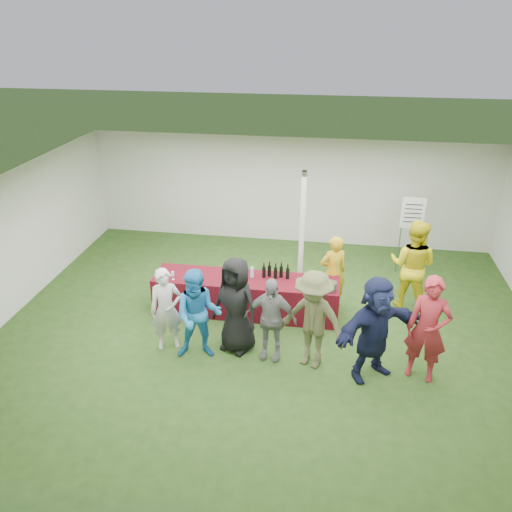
% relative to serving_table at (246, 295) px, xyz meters
% --- Properties ---
extents(ground, '(60.00, 60.00, 0.00)m').
position_rel_serving_table_xyz_m(ground, '(0.50, -0.40, -0.38)').
color(ground, '#284719').
rests_on(ground, ground).
extents(tent, '(10.00, 10.00, 10.00)m').
position_rel_serving_table_xyz_m(tent, '(1.00, 0.80, 0.98)').
color(tent, white).
rests_on(tent, ground).
extents(serving_table, '(3.60, 0.80, 0.75)m').
position_rel_serving_table_xyz_m(serving_table, '(0.00, 0.00, 0.00)').
color(serving_table, '#590A0F').
rests_on(serving_table, ground).
extents(wine_bottles, '(0.53, 0.14, 0.32)m').
position_rel_serving_table_xyz_m(wine_bottles, '(0.56, 0.14, 0.50)').
color(wine_bottles, black).
rests_on(wine_bottles, serving_table).
extents(wine_glasses, '(2.74, 0.10, 0.16)m').
position_rel_serving_table_xyz_m(wine_glasses, '(-0.51, -0.25, 0.49)').
color(wine_glasses, silver).
rests_on(wine_glasses, serving_table).
extents(water_bottle, '(0.07, 0.07, 0.23)m').
position_rel_serving_table_xyz_m(water_bottle, '(0.11, 0.08, 0.48)').
color(water_bottle, silver).
rests_on(water_bottle, serving_table).
extents(bar_towel, '(0.25, 0.18, 0.03)m').
position_rel_serving_table_xyz_m(bar_towel, '(1.57, 0.05, 0.39)').
color(bar_towel, white).
rests_on(bar_towel, serving_table).
extents(dump_bucket, '(0.22, 0.22, 0.18)m').
position_rel_serving_table_xyz_m(dump_bucket, '(1.63, -0.22, 0.46)').
color(dump_bucket, slate).
rests_on(dump_bucket, serving_table).
extents(wine_list_sign, '(0.50, 0.03, 1.80)m').
position_rel_serving_table_xyz_m(wine_list_sign, '(3.31, 2.22, 0.94)').
color(wine_list_sign, slate).
rests_on(wine_list_sign, ground).
extents(staff_pourer, '(0.66, 0.57, 1.54)m').
position_rel_serving_table_xyz_m(staff_pourer, '(1.66, 0.49, 0.40)').
color(staff_pourer, gold).
rests_on(staff_pourer, ground).
extents(staff_back, '(1.12, 1.01, 1.88)m').
position_rel_serving_table_xyz_m(staff_back, '(3.18, 0.69, 0.56)').
color(staff_back, yellow).
rests_on(staff_back, ground).
extents(customer_0, '(0.66, 0.56, 1.53)m').
position_rel_serving_table_xyz_m(customer_0, '(-1.16, -1.33, 0.39)').
color(customer_0, beige).
rests_on(customer_0, ground).
extents(customer_1, '(0.89, 0.74, 1.65)m').
position_rel_serving_table_xyz_m(customer_1, '(-0.54, -1.51, 0.45)').
color(customer_1, '#1F76BA').
rests_on(customer_1, ground).
extents(customer_2, '(1.01, 0.85, 1.76)m').
position_rel_serving_table_xyz_m(customer_2, '(0.04, -1.20, 0.50)').
color(customer_2, black).
rests_on(customer_2, ground).
extents(customer_3, '(0.92, 0.44, 1.52)m').
position_rel_serving_table_xyz_m(customer_3, '(0.65, -1.34, 0.39)').
color(customer_3, gray).
rests_on(customer_3, ground).
extents(customer_4, '(1.30, 1.05, 1.75)m').
position_rel_serving_table_xyz_m(customer_4, '(1.36, -1.45, 0.50)').
color(customer_4, '#4F502E').
rests_on(customer_4, ground).
extents(customer_5, '(1.66, 1.40, 1.79)m').
position_rel_serving_table_xyz_m(customer_5, '(2.34, -1.57, 0.52)').
color(customer_5, '#151B3B').
rests_on(customer_5, ground).
extents(customer_6, '(0.76, 0.60, 1.82)m').
position_rel_serving_table_xyz_m(customer_6, '(3.15, -1.49, 0.53)').
color(customer_6, maroon).
rests_on(customer_6, ground).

